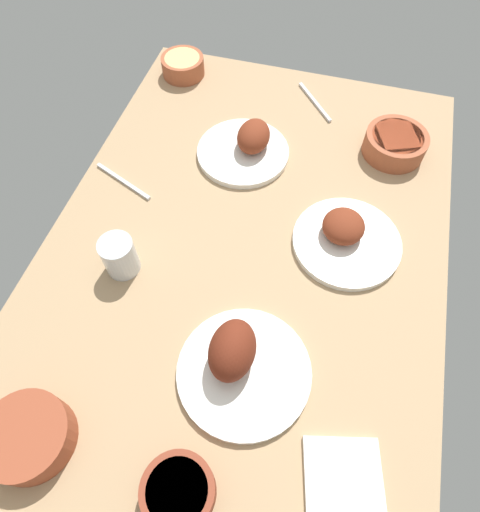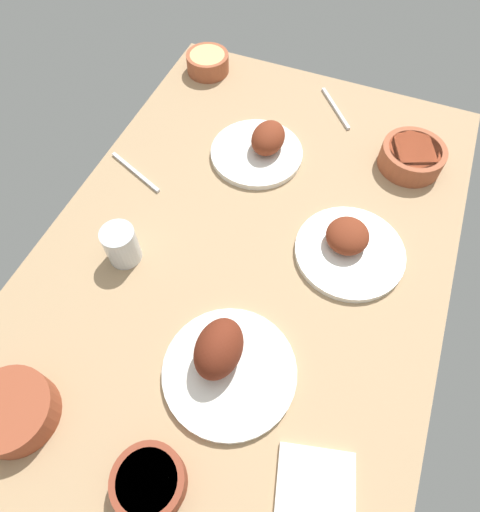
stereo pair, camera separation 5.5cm
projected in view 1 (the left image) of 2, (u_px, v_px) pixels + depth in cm
name	position (u px, v px, depth cm)	size (l,w,h in cm)	color
dining_table	(240.00, 265.00, 99.75)	(140.00, 90.00, 4.00)	tan
plate_center_main	(247.00, 146.00, 113.40)	(23.94, 23.94, 8.20)	white
plate_near_viewer	(238.00, 361.00, 82.46)	(25.87, 25.87, 11.04)	white
plate_far_side	(345.00, 237.00, 99.01)	(24.59, 24.59, 7.12)	white
bowl_sauce	(395.00, 143.00, 112.85)	(15.87, 15.87, 5.84)	#A35133
bowl_pasta	(183.00, 65.00, 130.12)	(12.57, 12.57, 5.45)	#A35133
bowl_soup	(28.00, 437.00, 75.66)	(15.24, 15.24, 6.00)	brown
bowl_cream	(179.00, 491.00, 71.43)	(12.20, 12.20, 5.70)	brown
water_tumbler	(120.00, 256.00, 93.28)	(7.37, 7.37, 9.20)	silver
folded_napkin	(345.00, 494.00, 73.42)	(17.84, 13.22, 1.20)	white
fork_loose	(315.00, 102.00, 125.37)	(17.63, 0.90, 0.80)	silver
spoon_loose	(123.00, 181.00, 109.76)	(18.21, 0.90, 0.80)	silver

